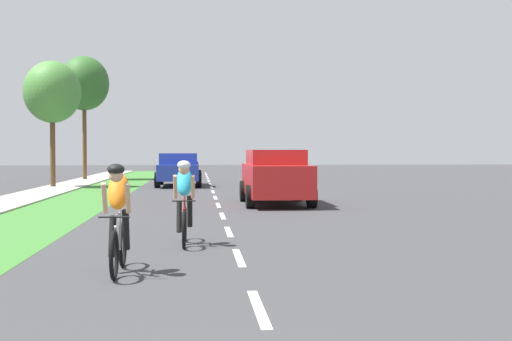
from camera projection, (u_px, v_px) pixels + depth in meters
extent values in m
plane|color=#38383A|center=(217.00, 202.00, 22.55)|extent=(120.00, 120.00, 0.00)
cube|color=#38722D|center=(75.00, 203.00, 22.13)|extent=(2.66, 70.00, 0.01)
cube|color=#9E998E|center=(3.00, 204.00, 21.92)|extent=(1.98, 70.00, 0.10)
cube|color=white|center=(259.00, 308.00, 7.37)|extent=(0.12, 1.80, 0.01)
cube|color=white|center=(239.00, 258.00, 10.86)|extent=(0.12, 1.80, 0.01)
cube|color=white|center=(229.00, 232.00, 14.34)|extent=(0.12, 1.80, 0.01)
cube|color=white|center=(222.00, 216.00, 17.83)|extent=(0.12, 1.80, 0.01)
cube|color=white|center=(218.00, 205.00, 21.31)|extent=(0.12, 1.80, 0.01)
cube|color=white|center=(215.00, 198.00, 24.79)|extent=(0.12, 1.80, 0.01)
cube|color=white|center=(213.00, 192.00, 28.28)|extent=(0.12, 1.80, 0.01)
cube|color=white|center=(211.00, 187.00, 31.76)|extent=(0.12, 1.80, 0.01)
cube|color=white|center=(210.00, 184.00, 35.25)|extent=(0.12, 1.80, 0.01)
cube|color=white|center=(209.00, 181.00, 38.73)|extent=(0.12, 1.80, 0.01)
cube|color=white|center=(208.00, 178.00, 42.22)|extent=(0.12, 1.80, 0.01)
cube|color=white|center=(207.00, 176.00, 45.70)|extent=(0.12, 1.80, 0.01)
cube|color=white|center=(206.00, 174.00, 49.19)|extent=(0.12, 1.80, 0.01)
cube|color=white|center=(206.00, 173.00, 52.67)|extent=(0.12, 1.80, 0.01)
torus|color=black|center=(123.00, 245.00, 9.98)|extent=(0.06, 0.68, 0.68)
torus|color=black|center=(114.00, 255.00, 8.94)|extent=(0.06, 0.68, 0.68)
cylinder|color=#A5A8AD|center=(118.00, 238.00, 9.36)|extent=(0.04, 0.59, 0.43)
cylinder|color=#A5A8AD|center=(120.00, 229.00, 9.63)|extent=(0.04, 0.04, 0.55)
cylinder|color=#A5A8AD|center=(118.00, 215.00, 9.40)|extent=(0.03, 0.55, 0.03)
cylinder|color=black|center=(114.00, 217.00, 8.95)|extent=(0.42, 0.02, 0.02)
ellipsoid|color=orange|center=(118.00, 191.00, 9.46)|extent=(0.30, 0.54, 0.63)
sphere|color=tan|center=(116.00, 175.00, 9.17)|extent=(0.20, 0.20, 0.20)
ellipsoid|color=black|center=(116.00, 169.00, 9.17)|extent=(0.24, 0.28, 0.16)
cylinder|color=tan|center=(104.00, 198.00, 9.16)|extent=(0.07, 0.26, 0.45)
cylinder|color=tan|center=(128.00, 198.00, 9.19)|extent=(0.07, 0.26, 0.45)
cylinder|color=black|center=(112.00, 236.00, 9.55)|extent=(0.10, 0.30, 0.60)
cylinder|color=black|center=(126.00, 230.00, 9.51)|extent=(0.10, 0.25, 0.61)
torus|color=black|center=(185.00, 224.00, 12.86)|extent=(0.06, 0.68, 0.68)
torus|color=black|center=(184.00, 230.00, 11.82)|extent=(0.06, 0.68, 0.68)
cylinder|color=red|center=(184.00, 218.00, 12.24)|extent=(0.04, 0.59, 0.43)
cylinder|color=red|center=(185.00, 211.00, 12.51)|extent=(0.04, 0.04, 0.55)
cylinder|color=red|center=(184.00, 200.00, 12.28)|extent=(0.03, 0.55, 0.03)
cylinder|color=black|center=(184.00, 201.00, 11.83)|extent=(0.42, 0.02, 0.02)
ellipsoid|color=#26A5CC|center=(184.00, 182.00, 12.34)|extent=(0.30, 0.54, 0.63)
sphere|color=tan|center=(184.00, 169.00, 12.05)|extent=(0.20, 0.20, 0.20)
ellipsoid|color=white|center=(184.00, 165.00, 12.05)|extent=(0.24, 0.28, 0.16)
cylinder|color=tan|center=(175.00, 187.00, 12.04)|extent=(0.07, 0.26, 0.45)
cylinder|color=tan|center=(193.00, 187.00, 12.07)|extent=(0.07, 0.26, 0.45)
cylinder|color=black|center=(179.00, 217.00, 12.43)|extent=(0.10, 0.30, 0.60)
cylinder|color=black|center=(190.00, 211.00, 12.39)|extent=(0.10, 0.25, 0.61)
cube|color=red|center=(276.00, 180.00, 21.65)|extent=(1.90, 4.70, 1.00)
cube|color=red|center=(275.00, 158.00, 21.82)|extent=(1.71, 2.91, 0.52)
cube|color=#1E2833|center=(280.00, 162.00, 20.58)|extent=(1.56, 0.08, 0.44)
cylinder|color=black|center=(250.00, 197.00, 20.17)|extent=(0.25, 0.72, 0.72)
cylinder|color=black|center=(312.00, 196.00, 20.34)|extent=(0.25, 0.72, 0.72)
cylinder|color=black|center=(244.00, 191.00, 22.98)|extent=(0.25, 0.72, 0.72)
cylinder|color=black|center=(298.00, 191.00, 23.15)|extent=(0.25, 0.72, 0.72)
cube|color=#23389E|center=(179.00, 172.00, 32.99)|extent=(1.96, 5.10, 0.76)
cube|color=#23389E|center=(179.00, 160.00, 32.21)|extent=(1.80, 1.78, 0.64)
cube|color=#1E2833|center=(178.00, 160.00, 31.50)|extent=(1.67, 0.08, 0.52)
cube|color=#23389E|center=(162.00, 165.00, 33.92)|extent=(0.08, 2.80, 0.40)
cube|color=#23389E|center=(197.00, 165.00, 34.08)|extent=(0.08, 2.80, 0.40)
cube|color=#23389E|center=(180.00, 165.00, 35.48)|extent=(1.80, 0.08, 0.40)
cylinder|color=black|center=(157.00, 180.00, 31.39)|extent=(0.26, 0.76, 0.76)
cylinder|color=black|center=(199.00, 180.00, 31.56)|extent=(0.26, 0.76, 0.76)
cylinder|color=black|center=(161.00, 177.00, 34.43)|extent=(0.26, 0.76, 0.76)
cylinder|color=black|center=(199.00, 177.00, 34.61)|extent=(0.26, 0.76, 0.76)
cylinder|color=brown|center=(53.00, 151.00, 31.68)|extent=(0.24, 0.24, 3.50)
ellipsoid|color=#478438|center=(52.00, 92.00, 31.60)|extent=(2.69, 2.69, 2.96)
cylinder|color=brown|center=(85.00, 142.00, 39.89)|extent=(0.24, 0.24, 4.64)
ellipsoid|color=#2D6026|center=(84.00, 83.00, 39.79)|extent=(2.96, 2.96, 3.26)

